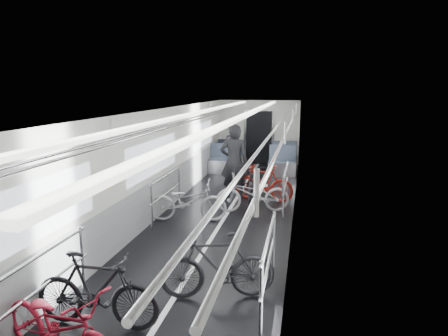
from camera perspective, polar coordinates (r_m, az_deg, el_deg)
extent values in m
cube|color=black|center=(8.64, -0.46, -7.91)|extent=(3.00, 14.00, 0.01)
cube|color=white|center=(8.17, -0.48, 8.17)|extent=(3.00, 14.00, 0.02)
cube|color=silver|center=(8.75, -10.12, 0.29)|extent=(0.02, 14.00, 2.40)
cube|color=silver|center=(8.15, 9.90, -0.53)|extent=(0.02, 14.00, 2.40)
cube|color=silver|center=(15.16, 5.03, 5.10)|extent=(3.00, 0.02, 2.40)
cube|color=white|center=(8.64, -0.46, -7.89)|extent=(0.08, 13.80, 0.01)
cube|color=gray|center=(8.91, -9.77, -4.45)|extent=(0.01, 13.90, 0.90)
cube|color=gray|center=(8.34, 9.52, -5.56)|extent=(0.01, 13.90, 0.90)
cube|color=white|center=(8.70, -9.98, 1.57)|extent=(0.01, 10.80, 0.75)
cube|color=white|center=(8.11, 9.74, 0.87)|extent=(0.01, 10.80, 0.75)
cube|color=white|center=(8.30, -4.23, 7.78)|extent=(0.14, 13.40, 0.05)
cube|color=white|center=(8.07, 3.37, 7.69)|extent=(0.14, 13.40, 0.05)
cube|color=black|center=(15.13, 4.99, 4.32)|extent=(0.95, 0.10, 2.00)
imported|color=maroon|center=(4.75, -22.41, -20.15)|extent=(1.80, 1.11, 0.89)
imported|color=black|center=(5.23, -17.79, -16.33)|extent=(1.59, 0.46, 0.95)
imported|color=#A1A2A6|center=(8.72, -5.20, -4.73)|extent=(1.77, 0.87, 0.89)
imported|color=black|center=(5.62, -0.95, -13.74)|extent=(1.65, 0.85, 0.95)
imported|color=#ADACB1|center=(9.30, 4.16, -3.66)|extent=(1.80, 1.01, 0.89)
imported|color=maroon|center=(10.27, 5.70, -2.12)|extent=(1.61, 0.73, 0.93)
imported|color=black|center=(10.23, 4.17, -1.94)|extent=(0.78, 1.95, 1.01)
imported|color=black|center=(10.30, 1.43, 0.88)|extent=(0.79, 0.60, 1.96)
imported|color=#332F37|center=(14.28, 1.04, 3.17)|extent=(0.88, 0.74, 1.62)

